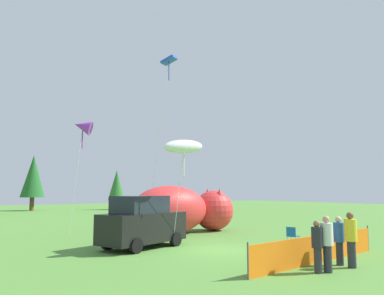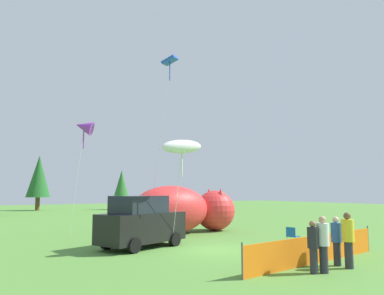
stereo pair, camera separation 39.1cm
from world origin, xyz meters
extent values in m
plane|color=#548C38|center=(0.00, 0.00, 0.00)|extent=(120.00, 120.00, 0.00)
cube|color=black|center=(-2.38, 2.26, 0.92)|extent=(4.53, 3.03, 1.29)
cube|color=#1E232D|center=(-2.58, 2.19, 1.95)|extent=(2.70, 2.28, 0.77)
cylinder|color=black|center=(-1.44, 3.49, 0.32)|extent=(0.69, 0.44, 0.64)
cylinder|color=black|center=(-0.87, 1.87, 0.32)|extent=(0.69, 0.44, 0.64)
cylinder|color=black|center=(-3.89, 2.64, 0.32)|extent=(0.69, 0.44, 0.64)
cylinder|color=black|center=(-3.32, 1.02, 0.32)|extent=(0.69, 0.44, 0.64)
cube|color=#1959A5|center=(4.04, -0.91, 0.41)|extent=(0.61, 0.61, 0.03)
cube|color=#1959A5|center=(3.81, -0.98, 0.63)|extent=(0.16, 0.46, 0.44)
cylinder|color=#A5A5AD|center=(4.18, -0.65, 0.20)|extent=(0.02, 0.02, 0.41)
cylinder|color=#A5A5AD|center=(4.30, -1.06, 0.20)|extent=(0.02, 0.02, 0.41)
cylinder|color=#A5A5AD|center=(3.78, -0.77, 0.20)|extent=(0.02, 0.02, 0.41)
cylinder|color=#A5A5AD|center=(3.89, -1.17, 0.20)|extent=(0.02, 0.02, 0.41)
ellipsoid|color=red|center=(1.37, 6.14, 1.44)|extent=(5.22, 3.12, 2.87)
ellipsoid|color=yellow|center=(1.37, 6.14, 0.79)|extent=(3.35, 2.31, 1.29)
sphere|color=red|center=(4.76, 6.30, 1.29)|extent=(2.58, 2.58, 2.58)
cone|color=red|center=(4.76, 6.95, 2.33)|extent=(0.72, 0.72, 0.78)
cone|color=red|center=(4.76, 5.66, 2.33)|extent=(0.72, 0.72, 0.78)
cube|color=orange|center=(1.34, -4.45, 0.49)|extent=(7.88, 1.03, 0.97)
cylinder|color=#4C4C51|center=(-2.59, -4.95, 0.53)|extent=(0.05, 0.05, 1.07)
cylinder|color=#4C4C51|center=(5.28, -3.96, 0.53)|extent=(0.05, 0.05, 1.07)
cylinder|color=#2D2D38|center=(1.45, -5.65, 0.44)|extent=(0.27, 0.27, 0.88)
cylinder|color=yellow|center=(1.45, -5.65, 1.24)|extent=(0.40, 0.40, 0.73)
sphere|color=brown|center=(1.45, -5.65, 1.73)|extent=(0.24, 0.24, 0.24)
cylinder|color=#2D2D38|center=(0.16, -5.65, 0.42)|extent=(0.26, 0.26, 0.84)
cylinder|color=silver|center=(0.16, -5.65, 1.19)|extent=(0.39, 0.39, 0.70)
sphere|color=tan|center=(0.16, -5.65, 1.65)|extent=(0.23, 0.23, 0.23)
cylinder|color=#2D2D38|center=(-0.17, -5.53, 0.39)|extent=(0.24, 0.24, 0.78)
cylinder|color=#26262D|center=(-0.17, -5.53, 1.10)|extent=(0.36, 0.36, 0.65)
sphere|color=#8C6647|center=(-0.17, -5.53, 1.53)|extent=(0.21, 0.21, 0.21)
cylinder|color=#2D2D38|center=(1.52, -5.15, 0.40)|extent=(0.25, 0.25, 0.79)
cylinder|color=#2D59A5|center=(1.52, -5.15, 1.13)|extent=(0.36, 0.36, 0.66)
sphere|color=beige|center=(1.52, -5.15, 1.56)|extent=(0.22, 0.22, 0.22)
cylinder|color=silver|center=(-3.73, 8.08, 3.15)|extent=(0.60, 0.05, 6.29)
cone|color=purple|center=(-3.44, 8.07, 6.29)|extent=(1.41, 1.30, 1.06)
cylinder|color=purple|center=(-3.44, 8.07, 5.59)|extent=(0.06, 0.06, 1.20)
cylinder|color=silver|center=(1.29, 7.56, 5.38)|extent=(0.18, 2.36, 10.76)
cube|color=blue|center=(1.37, 6.39, 10.76)|extent=(1.23, 1.27, 0.62)
cylinder|color=blue|center=(1.37, 6.39, 10.06)|extent=(0.06, 0.06, 1.20)
cylinder|color=silver|center=(-1.15, 1.22, 2.25)|extent=(0.53, 1.71, 4.51)
ellipsoid|color=white|center=(-1.40, 0.38, 4.50)|extent=(2.20, 0.85, 0.83)
cylinder|color=white|center=(-1.40, 0.38, 3.80)|extent=(0.06, 0.06, 1.20)
cylinder|color=brown|center=(10.15, 35.19, 0.64)|extent=(0.41, 0.41, 1.29)
cone|color=#2D6B2D|center=(10.15, 35.19, 3.34)|extent=(2.26, 2.26, 4.11)
cylinder|color=brown|center=(0.02, 38.76, 0.86)|extent=(0.55, 0.55, 1.71)
cone|color=#236028|center=(0.02, 38.76, 4.46)|extent=(3.02, 3.02, 5.48)
camera|label=1|loc=(-10.24, -13.31, 2.58)|focal=35.00mm
camera|label=2|loc=(-9.92, -13.52, 2.58)|focal=35.00mm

